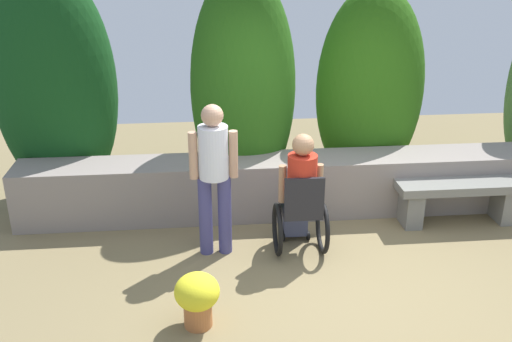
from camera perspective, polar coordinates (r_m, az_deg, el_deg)
name	(u,v)px	position (r m, az deg, el deg)	size (l,w,h in m)	color
ground_plane	(346,284)	(5.77, 8.92, -10.95)	(10.68, 10.68, 0.00)	olive
stone_retaining_wall	(316,184)	(6.98, 5.95, -1.31)	(7.03, 0.59, 0.70)	gray
hedge_backdrop	(269,87)	(7.20, 1.24, 8.26)	(7.57, 1.19, 2.92)	#134117
stone_bench	(459,195)	(7.09, 19.39, -2.21)	(1.49, 0.46, 0.52)	slate
person_in_wheelchair	(300,197)	(5.98, 4.41, -2.62)	(0.53, 0.66, 1.33)	black
person_standing_companion	(214,171)	(5.81, -4.19, 0.04)	(0.49, 0.30, 1.63)	#403F76
flower_pot_terracotta_by_wall	(197,297)	(5.04, -5.83, -12.25)	(0.39, 0.39, 0.50)	#B16838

